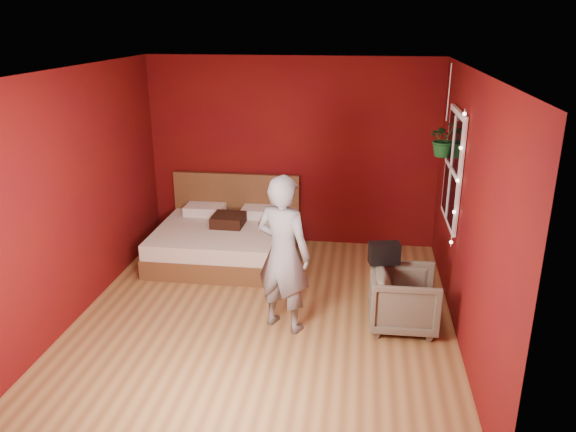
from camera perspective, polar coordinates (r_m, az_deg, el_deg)
The scene contains 10 objects.
floor at distance 6.19m, azimuth -2.35°, elevation -10.16°, with size 4.50×4.50×0.00m, color #9D723E.
room_walls at distance 5.56m, azimuth -2.58°, elevation 5.08°, with size 4.04×4.54×2.62m.
window at distance 6.46m, azimuth 16.40°, elevation 4.72°, with size 0.05×0.97×1.27m.
fairy_lights at distance 5.96m, azimuth 16.84°, elevation 3.46°, with size 0.04×0.04×1.45m.
bed at distance 7.57m, azimuth -6.26°, elevation -2.36°, with size 1.81×1.54×0.99m.
person at distance 5.64m, azimuth -0.48°, elevation -3.89°, with size 0.60×0.39×1.65m, color slate.
armchair at distance 5.98m, azimuth 11.69°, elevation -8.27°, with size 0.67×0.69×0.63m, color #61604D.
handbag at distance 5.95m, azimuth 9.76°, elevation -3.73°, with size 0.31×0.16×0.22m, color black.
throw_pillow at distance 7.49m, azimuth -6.08°, elevation -0.41°, with size 0.41×0.41×0.15m, color black.
hanging_plant at distance 6.61m, azimuth 15.62°, elevation 7.58°, with size 0.42×0.38×1.03m.
Camera 1 is at (0.97, -5.29, 3.06)m, focal length 35.00 mm.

